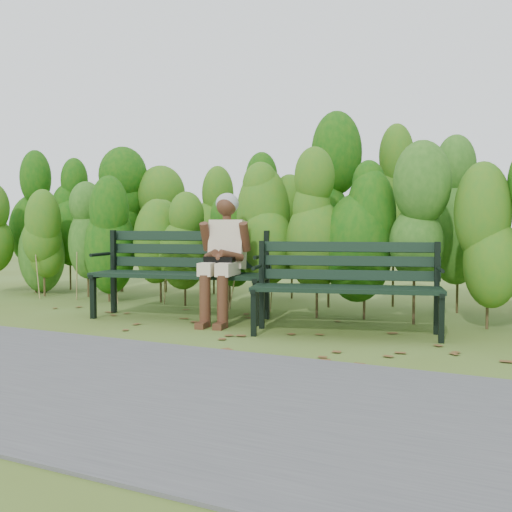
% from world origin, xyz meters
% --- Properties ---
extents(ground, '(80.00, 80.00, 0.00)m').
position_xyz_m(ground, '(0.00, 0.00, 0.00)').
color(ground, '#4A5D1B').
extents(footpath, '(60.00, 2.50, 0.01)m').
position_xyz_m(footpath, '(0.00, -2.20, 0.01)').
color(footpath, '#474749').
rests_on(footpath, ground).
extents(hedge_band, '(11.04, 1.67, 2.42)m').
position_xyz_m(hedge_band, '(0.00, 1.86, 1.26)').
color(hedge_band, '#47381E').
rests_on(hedge_band, ground).
extents(leaf_litter, '(6.05, 2.02, 0.01)m').
position_xyz_m(leaf_litter, '(0.34, -0.03, 0.00)').
color(leaf_litter, brown).
rests_on(leaf_litter, ground).
extents(bench_left, '(2.12, 1.04, 1.02)m').
position_xyz_m(bench_left, '(-1.02, 0.49, 0.60)').
color(bench_left, black).
rests_on(bench_left, ground).
extents(bench_right, '(1.93, 1.06, 0.92)m').
position_xyz_m(bench_right, '(1.01, 0.33, 0.54)').
color(bench_right, black).
rests_on(bench_right, ground).
extents(seated_woman, '(0.59, 0.86, 1.44)m').
position_xyz_m(seated_woman, '(-0.43, 0.40, 0.82)').
color(seated_woman, beige).
rests_on(seated_woman, ground).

